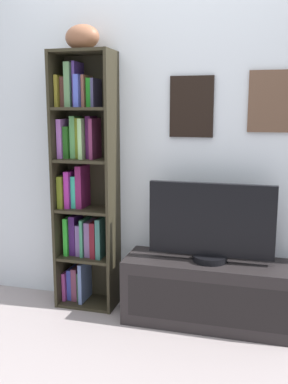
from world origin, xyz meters
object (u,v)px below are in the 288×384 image
at_px(football, 82,37).
at_px(television, 211,223).
at_px(tv_stand, 209,292).
at_px(bookshelf, 83,184).

distance_m(football, television, 1.46).
bearing_deg(football, tv_stand, -4.02).
bearing_deg(football, bookshelf, 137.74).
relative_size(bookshelf, television, 2.22).
xyz_separation_m(bookshelf, television, (0.90, -0.09, -0.20)).
bearing_deg(television, tv_stand, -90.00).
distance_m(bookshelf, television, 0.93).
height_order(bookshelf, tv_stand, bookshelf).
bearing_deg(tv_stand, football, 175.98).
distance_m(bookshelf, football, 0.97).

